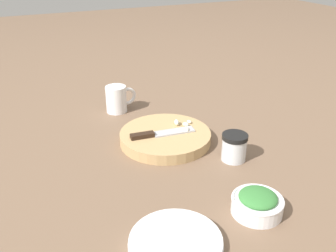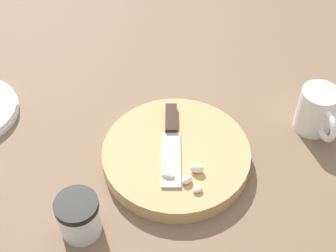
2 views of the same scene
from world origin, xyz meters
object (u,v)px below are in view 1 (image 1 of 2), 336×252
(garlic_cloves, at_px, (183,125))
(herb_bowl, at_px, (257,203))
(plate_stack, at_px, (176,243))
(cutting_board, at_px, (165,137))
(spice_jar, at_px, (234,147))
(chef_knife, at_px, (159,134))
(coffee_mug, at_px, (117,99))

(garlic_cloves, relative_size, herb_bowl, 0.68)
(garlic_cloves, bearing_deg, herb_bowl, 178.09)
(plate_stack, bearing_deg, garlic_cloves, -28.29)
(cutting_board, relative_size, spice_jar, 3.54)
(cutting_board, bearing_deg, plate_stack, 158.66)
(garlic_cloves, distance_m, spice_jar, 0.19)
(chef_knife, distance_m, plate_stack, 0.41)
(herb_bowl, relative_size, spice_jar, 1.51)
(spice_jar, distance_m, plate_stack, 0.37)
(spice_jar, bearing_deg, plate_stack, 129.08)
(herb_bowl, bearing_deg, garlic_cloves, -1.91)
(chef_knife, relative_size, spice_jar, 2.56)
(chef_knife, relative_size, garlic_cloves, 2.50)
(garlic_cloves, xyz_separation_m, plate_stack, (-0.41, 0.22, -0.03))
(chef_knife, height_order, plate_stack, chef_knife)
(cutting_board, bearing_deg, spice_jar, -142.55)
(cutting_board, distance_m, spice_jar, 0.21)
(cutting_board, bearing_deg, coffee_mug, 12.38)
(garlic_cloves, bearing_deg, cutting_board, 97.21)
(plate_stack, bearing_deg, coffee_mug, -8.07)
(cutting_board, xyz_separation_m, coffee_mug, (0.27, 0.06, 0.03))
(coffee_mug, xyz_separation_m, plate_stack, (-0.67, 0.10, -0.04))
(coffee_mug, bearing_deg, cutting_board, -167.62)
(coffee_mug, bearing_deg, chef_knife, -172.61)
(garlic_cloves, relative_size, spice_jar, 1.02)
(chef_knife, bearing_deg, coffee_mug, -167.30)
(herb_bowl, bearing_deg, chef_knife, 11.27)
(coffee_mug, distance_m, plate_stack, 0.68)
(garlic_cloves, relative_size, plate_stack, 0.42)
(herb_bowl, relative_size, plate_stack, 0.62)
(herb_bowl, distance_m, coffee_mug, 0.66)
(garlic_cloves, bearing_deg, plate_stack, 151.71)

